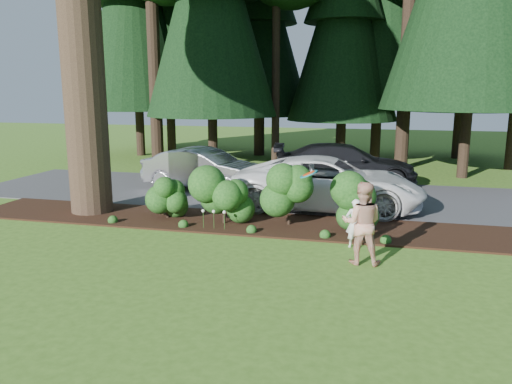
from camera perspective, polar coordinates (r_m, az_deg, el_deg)
ground at (r=11.36m, az=-7.27°, el=-7.68°), size 80.00×80.00×0.00m
mulch_bed at (r=14.30m, az=-2.59°, el=-3.45°), size 16.00×2.50×0.05m
driveway at (r=18.31m, az=1.17°, el=-0.13°), size 22.00×6.00×0.03m
shrub_row at (r=13.81m, az=0.31°, el=-0.63°), size 6.53×1.60×1.61m
lily_cluster at (r=13.48m, az=-4.86°, el=-2.34°), size 0.69×0.09×0.57m
car_silver_wagon at (r=18.89m, az=-5.94°, el=2.62°), size 4.93×2.43×1.55m
car_white_suv at (r=15.84m, az=8.29°, el=1.00°), size 5.96×2.78×1.65m
car_dark_suv at (r=20.04m, az=10.11°, el=3.12°), size 5.90×3.14×1.63m
child at (r=12.21m, az=11.24°, el=-3.52°), size 0.49×0.37×1.19m
adult at (r=11.04m, az=12.00°, el=-3.50°), size 0.89×0.70×1.81m
frisbee at (r=12.03m, az=6.05°, el=2.06°), size 0.43×0.45×0.22m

